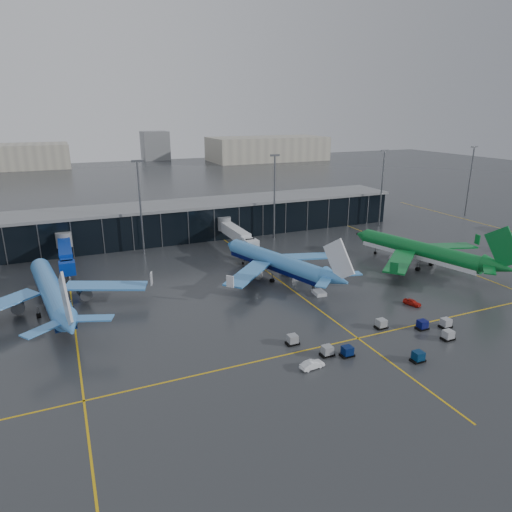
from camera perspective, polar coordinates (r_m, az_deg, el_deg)
name	(u,v)px	position (r m, az deg, el deg)	size (l,w,h in m)	color
ground	(269,314)	(89.35, 1.68, -7.30)	(600.00, 600.00, 0.00)	#282B2D
terminal_pier	(185,220)	(143.24, -8.92, 4.46)	(142.00, 17.00, 10.70)	black
jet_bridges	(66,253)	(120.82, -22.71, 0.35)	(94.00, 27.50, 7.20)	#595B60
flood_masts	(211,199)	(131.59, -5.61, 7.15)	(203.00, 0.50, 25.50)	#595B60
distant_hangars	(177,151)	(354.69, -9.87, 12.81)	(260.00, 71.00, 22.00)	#B2AD99
taxi_lines	(290,288)	(102.18, 4.24, -4.02)	(220.00, 120.00, 0.02)	gold
airliner_arkefly	(49,279)	(97.00, -24.42, -2.60)	(38.43, 43.77, 13.45)	#4087D2
airliner_klm_near	(275,251)	(106.53, 2.45, 0.58)	(36.55, 41.63, 12.79)	#3F89D1
airliner_aer_lingus	(420,240)	(121.19, 19.78, 1.85)	(38.79, 44.18, 13.58)	#0C6A29
baggage_carts	(387,338)	(82.18, 16.01, -9.81)	(30.82, 14.32, 1.70)	black
mobile_airstair	(319,291)	(99.21, 7.91, -4.36)	(2.51, 3.41, 3.45)	silver
service_van_red	(412,302)	(98.36, 18.94, -5.50)	(1.45, 3.61, 1.23)	#B7170E
service_van_white	(312,365)	(72.36, 7.04, -13.31)	(1.38, 3.95, 1.30)	white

